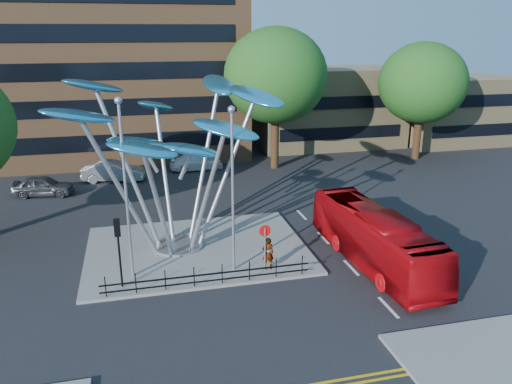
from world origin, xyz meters
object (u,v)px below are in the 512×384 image
object	(u,v)px
tree_far	(423,83)
red_bus	(374,238)
traffic_light_island	(118,238)
no_entry_sign_island	(265,240)
street_lamp_left	(125,175)
tree_right	(276,76)
parked_car_right	(196,162)
leaf_sculpture	(170,128)
pedestrian	(268,253)
street_lamp_right	(233,176)
parked_car_mid	(113,171)
parked_car_left	(43,186)

from	to	relation	value
tree_far	red_bus	size ratio (longest dim) A/B	1.04
traffic_light_island	no_entry_sign_island	bearing A→B (deg)	0.13
street_lamp_left	red_bus	bearing A→B (deg)	-5.94
tree_right	parked_car_right	xyz separation A→B (m)	(-6.86, 1.00, -7.36)
tree_far	no_entry_sign_island	size ratio (longest dim) A/B	4.41
leaf_sculpture	pedestrian	xyz separation A→B (m)	(4.25, -4.04, -5.87)
leaf_sculpture	pedestrian	size ratio (longest dim) A/B	7.44
parked_car_right	tree_right	bearing A→B (deg)	-104.14
street_lamp_left	traffic_light_island	distance (m)	2.96
street_lamp_right	parked_car_right	bearing A→B (deg)	88.16
no_entry_sign_island	red_bus	distance (m)	5.82
leaf_sculpture	pedestrian	world-z (taller)	leaf_sculpture
street_lamp_left	traffic_light_island	xyz separation A→B (m)	(-0.50, -1.00, -2.74)
pedestrian	parked_car_right	world-z (taller)	pedestrian
no_entry_sign_island	street_lamp_right	bearing A→B (deg)	162.13
traffic_light_island	red_bus	size ratio (longest dim) A/B	0.33
parked_car_mid	parked_car_right	size ratio (longest dim) A/B	1.06
pedestrian	parked_car_left	xyz separation A→B (m)	(-13.01, 15.79, -0.26)
leaf_sculpture	red_bus	xyz separation A→B (m)	(9.87, -4.46, -5.42)
parked_car_mid	parked_car_right	distance (m)	7.24
leaf_sculpture	parked_car_left	size ratio (longest dim) A/B	2.90
red_bus	pedestrian	distance (m)	5.65
leaf_sculpture	parked_car_left	xyz separation A→B (m)	(-8.75, 11.75, -6.13)
tree_far	parked_car_mid	distance (m)	28.57
tree_far	parked_car_left	distance (m)	33.62
street_lamp_right	tree_far	bearing A→B (deg)	41.47
leaf_sculpture	parked_car_right	size ratio (longest dim) A/B	2.73
leaf_sculpture	street_lamp_right	world-z (taller)	leaf_sculpture
street_lamp_left	traffic_light_island	world-z (taller)	street_lamp_left
street_lamp_left	street_lamp_right	size ratio (longest dim) A/B	1.06
tree_far	street_lamp_right	size ratio (longest dim) A/B	1.30
tree_right	traffic_light_island	distance (m)	24.06
traffic_light_island	pedestrian	xyz separation A→B (m)	(7.18, 0.14, -1.61)
parked_car_mid	tree_right	bearing A→B (deg)	-76.50
pedestrian	street_lamp_right	bearing A→B (deg)	-9.64
red_bus	parked_car_left	size ratio (longest dim) A/B	2.38
parked_car_right	leaf_sculpture	bearing A→B (deg)	163.02
tree_right	street_lamp_left	bearing A→B (deg)	-124.05
tree_far	street_lamp_right	distance (m)	28.76
red_bus	parked_car_left	xyz separation A→B (m)	(-18.62, 16.21, -0.71)
tree_right	red_bus	distance (m)	20.85
tree_right	leaf_sculpture	xyz separation A→B (m)	(-10.07, -15.32, -1.16)
tree_far	parked_car_mid	world-z (taller)	tree_far
red_bus	parked_car_mid	world-z (taller)	red_bus
tree_far	parked_car_left	size ratio (longest dim) A/B	2.47
tree_far	parked_car_mid	xyz separation A→B (m)	(-27.85, -0.88, -6.29)
no_entry_sign_island	street_lamp_left	bearing A→B (deg)	171.39
street_lamp_right	parked_car_left	xyz separation A→B (m)	(-11.32, 15.43, -4.35)
street_lamp_left	street_lamp_right	xyz separation A→B (m)	(5.00, -0.50, -0.26)
no_entry_sign_island	pedestrian	bearing A→B (deg)	34.74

